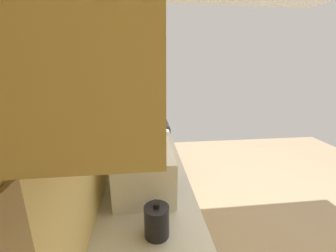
% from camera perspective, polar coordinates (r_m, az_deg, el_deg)
% --- Properties ---
extents(ground_plane, '(6.01, 6.01, 0.00)m').
position_cam_1_polar(ground_plane, '(2.68, 24.47, -26.80)').
color(ground_plane, tan).
extents(wall_back, '(3.88, 0.12, 2.65)m').
position_cam_1_polar(wall_back, '(1.73, -18.27, 0.31)').
color(wall_back, '#EECD7B').
rests_on(wall_back, ground_plane).
extents(counter_run, '(3.07, 0.64, 0.90)m').
position_cam_1_polar(counter_run, '(1.85, -4.96, -29.47)').
color(counter_run, tan).
rests_on(counter_run, ground_plane).
extents(upper_cabinets, '(1.88, 0.34, 0.65)m').
position_cam_1_polar(upper_cabinets, '(1.30, -13.19, 21.79)').
color(upper_cabinets, tan).
extents(oven_range, '(0.64, 0.67, 1.08)m').
position_cam_1_polar(oven_range, '(3.40, -5.56, -6.38)').
color(oven_range, black).
rests_on(oven_range, ground_plane).
extents(microwave, '(0.53, 0.40, 0.31)m').
position_cam_1_polar(microwave, '(1.55, -6.27, -11.53)').
color(microwave, white).
rests_on(microwave, counter_run).
extents(bowl, '(0.15, 0.15, 0.07)m').
position_cam_1_polar(bowl, '(2.66, -5.17, -2.08)').
color(bowl, silver).
rests_on(bowl, counter_run).
extents(kettle, '(0.18, 0.13, 0.19)m').
position_cam_1_polar(kettle, '(1.22, -3.04, -24.04)').
color(kettle, black).
rests_on(kettle, counter_run).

